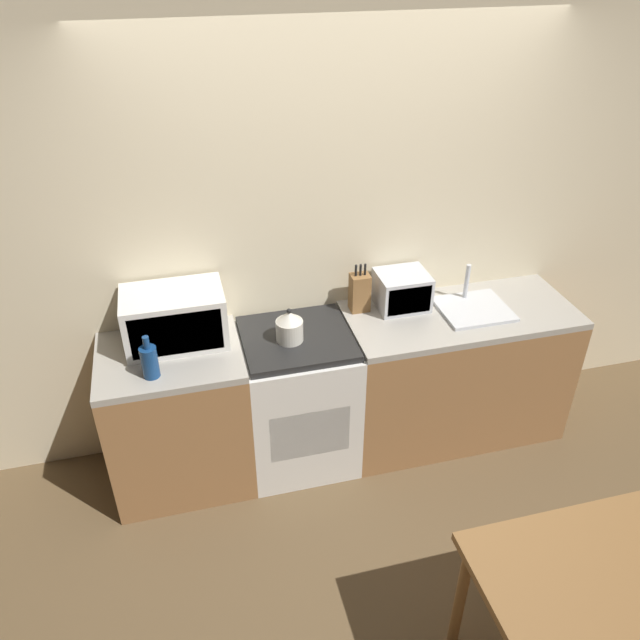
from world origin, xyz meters
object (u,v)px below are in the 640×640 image
(kettle, at_px, (289,326))
(dining_table, at_px, (597,590))
(toaster_oven, at_px, (402,290))
(bottle, at_px, (150,361))
(stove_range, at_px, (298,398))
(microwave, at_px, (175,318))

(kettle, height_order, dining_table, kettle)
(kettle, height_order, toaster_oven, toaster_oven)
(bottle, relative_size, toaster_oven, 0.80)
(stove_range, distance_m, bottle, 0.98)
(stove_range, height_order, kettle, kettle)
(microwave, bearing_deg, stove_range, -10.04)
(microwave, relative_size, toaster_oven, 1.80)
(stove_range, height_order, microwave, microwave)
(dining_table, bearing_deg, toaster_oven, 95.12)
(kettle, distance_m, toaster_oven, 0.75)
(bottle, bearing_deg, microwave, 62.37)
(microwave, height_order, bottle, microwave)
(kettle, xyz_separation_m, microwave, (-0.60, 0.14, 0.06))
(bottle, xyz_separation_m, dining_table, (1.64, -1.49, -0.36))
(microwave, distance_m, dining_table, 2.35)
(bottle, distance_m, dining_table, 2.24)
(stove_range, bearing_deg, toaster_oven, 13.03)
(stove_range, distance_m, microwave, 0.89)
(toaster_oven, distance_m, dining_table, 1.86)
(microwave, distance_m, bottle, 0.33)
(stove_range, xyz_separation_m, kettle, (-0.05, -0.03, 0.54))
(stove_range, height_order, bottle, bottle)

